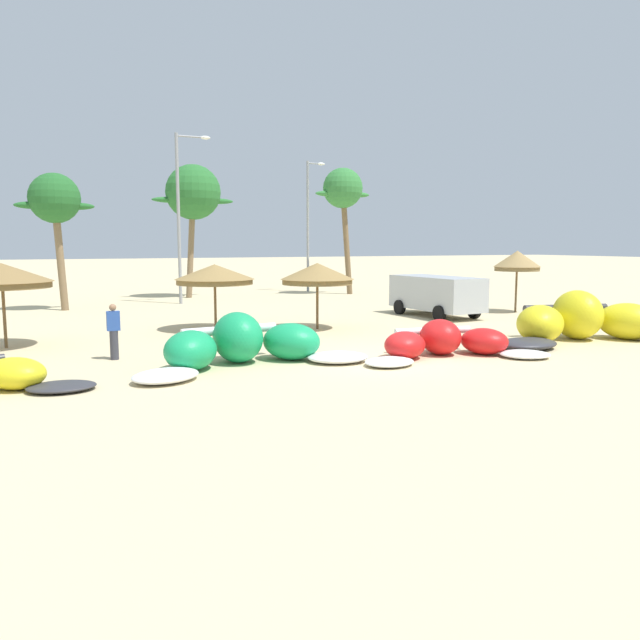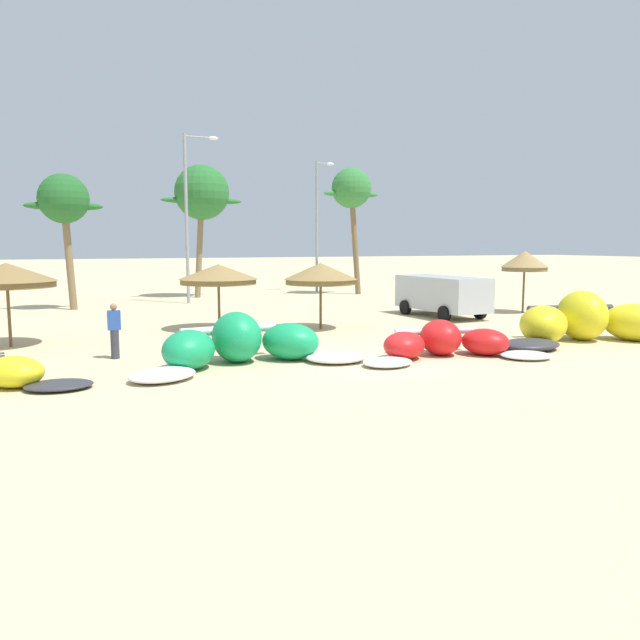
# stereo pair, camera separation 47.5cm
# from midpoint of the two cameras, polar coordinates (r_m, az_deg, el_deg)

# --- Properties ---
(ground_plane) EXTENTS (260.00, 260.00, 0.00)m
(ground_plane) POSITION_cam_midpoint_polar(r_m,az_deg,el_deg) (17.74, 5.53, -3.73)
(ground_plane) COLOR beige
(kite_left) EXTENTS (6.96, 3.51, 1.43)m
(kite_left) POSITION_cam_midpoint_polar(r_m,az_deg,el_deg) (17.09, -7.98, -2.32)
(kite_left) COLOR white
(kite_left) RESTS_ON ground
(kite_left_of_center) EXTENTS (5.99, 3.18, 1.07)m
(kite_left_of_center) POSITION_cam_midpoint_polar(r_m,az_deg,el_deg) (18.53, 10.86, -2.08)
(kite_left_of_center) COLOR white
(kite_left_of_center) RESTS_ON ground
(kite_center) EXTENTS (7.79, 4.54, 1.72)m
(kite_center) POSITION_cam_midpoint_polar(r_m,az_deg,el_deg) (22.86, 22.86, -0.16)
(kite_center) COLOR #333338
(kite_center) RESTS_ON ground
(beach_umbrella_near_van) EXTENTS (3.09, 3.09, 2.73)m
(beach_umbrella_near_van) POSITION_cam_midpoint_polar(r_m,az_deg,el_deg) (22.01, -28.08, 3.68)
(beach_umbrella_near_van) COLOR brown
(beach_umbrella_near_van) RESTS_ON ground
(beach_umbrella_middle) EXTENTS (3.08, 3.08, 2.55)m
(beach_umbrella_middle) POSITION_cam_midpoint_polar(r_m,az_deg,el_deg) (24.02, -10.34, 4.21)
(beach_umbrella_middle) COLOR brown
(beach_umbrella_middle) RESTS_ON ground
(beach_umbrella_near_palms) EXTENTS (2.87, 2.87, 2.59)m
(beach_umbrella_near_palms) POSITION_cam_midpoint_polar(r_m,az_deg,el_deg) (23.83, -0.83, 4.35)
(beach_umbrella_near_palms) COLOR brown
(beach_umbrella_near_palms) RESTS_ON ground
(beach_umbrella_outermost) EXTENTS (2.24, 2.24, 3.00)m
(beach_umbrella_outermost) POSITION_cam_midpoint_polar(r_m,az_deg,el_deg) (31.26, 17.48, 5.28)
(beach_umbrella_outermost) COLOR brown
(beach_umbrella_outermost) RESTS_ON ground
(parked_van) EXTENTS (2.43, 4.89, 1.84)m
(parked_van) POSITION_cam_midpoint_polar(r_m,az_deg,el_deg) (28.72, 10.17, 2.53)
(parked_van) COLOR #B2B7BC
(parked_van) RESTS_ON ground
(person_near_kites) EXTENTS (0.36, 0.24, 1.62)m
(person_near_kites) POSITION_cam_midpoint_polar(r_m,az_deg,el_deg) (18.66, -19.36, -1.02)
(person_near_kites) COLOR #383842
(person_near_kites) RESTS_ON ground
(palm_left) EXTENTS (3.69, 2.46, 6.80)m
(palm_left) POSITION_cam_midpoint_polar(r_m,az_deg,el_deg) (33.43, -23.86, 10.11)
(palm_left) COLOR #7F6647
(palm_left) RESTS_ON ground
(palm_left_of_gap) EXTENTS (5.04, 3.36, 8.16)m
(palm_left_of_gap) POSITION_cam_midpoint_polar(r_m,az_deg,el_deg) (39.10, -12.09, 11.45)
(palm_left_of_gap) COLOR #7F6647
(palm_left_of_gap) RESTS_ON ground
(palm_center_left) EXTENTS (3.90, 2.60, 8.24)m
(palm_center_left) POSITION_cam_midpoint_polar(r_m,az_deg,el_deg) (40.75, 1.81, 11.93)
(palm_center_left) COLOR brown
(palm_center_left) RESTS_ON ground
(lamppost_west) EXTENTS (1.97, 0.24, 9.31)m
(lamppost_west) POSITION_cam_midpoint_polar(r_m,az_deg,el_deg) (35.12, -13.18, 10.00)
(lamppost_west) COLOR gray
(lamppost_west) RESTS_ON ground
(lamppost_west_center) EXTENTS (1.39, 0.24, 8.99)m
(lamppost_west_center) POSITION_cam_midpoint_polar(r_m,az_deg,el_deg) (43.11, -1.34, 9.31)
(lamppost_west_center) COLOR gray
(lamppost_west_center) RESTS_ON ground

